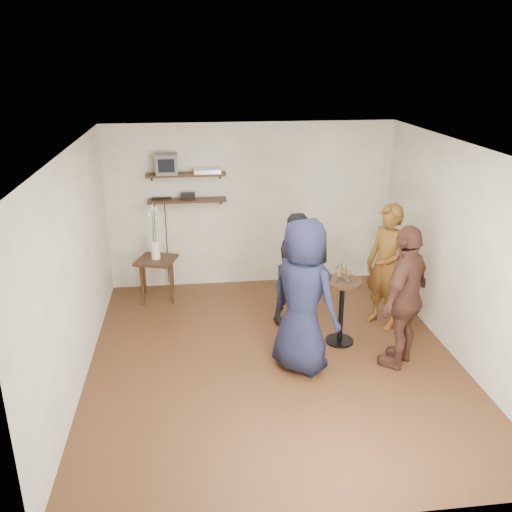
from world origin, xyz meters
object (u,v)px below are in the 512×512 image
Objects in this scene: side_table at (157,265)px; person_brown at (405,297)px; crt_monitor at (167,164)px; person_navy at (303,297)px; person_plaid at (386,267)px; person_dark at (299,268)px; radio at (188,196)px; dvd_deck at (207,171)px; drinks_table at (342,303)px.

person_brown is at bearing -36.88° from side_table.
crt_monitor reaches higher than person_navy.
person_plaid is 1.18m from person_dark.
crt_monitor is 0.18× the size of person_plaid.
person_plaid is (2.62, -1.62, -0.65)m from radio.
crt_monitor reaches higher than dvd_deck.
person_navy is (1.28, -2.57, -0.58)m from radio.
crt_monitor is 0.18× the size of person_brown.
side_table is (-0.22, -0.36, -1.47)m from crt_monitor.
person_navy is at bearing -69.24° from dvd_deck.
person_dark is at bearing -50.09° from person_navy.
drinks_table is 0.88m from person_plaid.
person_dark is 0.89× the size of person_brown.
dvd_deck is at bearing -154.91° from person_plaid.
person_plaid is (0.72, 0.41, 0.30)m from drinks_table.
radio is 3.15m from person_plaid.
person_brown reaches higher than person_dark.
person_navy reaches higher than radio.
dvd_deck is 0.59× the size of side_table.
person_plaid is at bearing -35.00° from dvd_deck.
radio is 2.95m from drinks_table.
dvd_deck reaches higher than radio.
person_brown reaches higher than radio.
person_navy is (1.58, -2.57, -1.08)m from crt_monitor.
side_table is at bearing -1.62° from person_navy.
crt_monitor is at bearing -148.98° from person_plaid.
side_table is 2.94m from drinks_table.
drinks_table reaches higher than side_table.
crt_monitor is at bearing 112.79° from person_dark.
person_plaid is at bearing 29.92° from drinks_table.
person_dark is at bearing -48.27° from dvd_deck.
crt_monitor is at bearing 137.28° from drinks_table.
dvd_deck is at bearing 101.12° from person_dark.
person_plaid is 0.98× the size of person_brown.
radio reaches higher than person_dark.
radio is at bearing -151.65° from person_plaid.
drinks_table is 0.90m from person_navy.
side_table is at bearing -144.88° from radio.
person_navy is (-1.34, -0.95, 0.07)m from person_plaid.
side_table is (-0.52, -0.36, -0.97)m from radio.
dvd_deck is 0.46× the size of drinks_table.
drinks_table is 0.85m from person_dark.
dvd_deck is 2.09m from person_dark.
drinks_table is 0.47× the size of person_navy.
drinks_table is (2.42, -1.67, 0.02)m from side_table.
person_dark is (-0.42, 0.71, 0.22)m from drinks_table.
person_plaid is at bearing -29.07° from crt_monitor.
crt_monitor reaches higher than radio.
radio is 1.16m from side_table.
drinks_table is at bearing -90.00° from person_brown.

